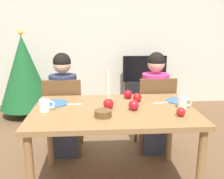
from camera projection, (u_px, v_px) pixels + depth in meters
The scene contains 21 objects.
back_wall at pixel (103, 35), 4.51m from camera, with size 6.40×0.10×2.60m, color beige.
dining_table at pixel (114, 118), 2.15m from camera, with size 1.40×0.90×0.75m.
chair_left at pixel (64, 112), 2.74m from camera, with size 0.40×0.40×0.90m.
chair_right at pixel (155, 110), 2.81m from camera, with size 0.40×0.40×0.90m.
person_left_child at pixel (64, 107), 2.76m from camera, with size 0.30×0.30×1.17m.
person_right_child at pixel (154, 105), 2.83m from camera, with size 0.30×0.30×1.17m.
tv_stand at pixel (144, 94), 4.53m from camera, with size 0.64×0.40×0.48m, color black.
tv at pixel (145, 69), 4.41m from camera, with size 0.79×0.05×0.46m.
christmas_tree at pixel (24, 72), 3.97m from camera, with size 0.83×0.83×1.40m.
candle_centerpiece at pixel (108, 101), 2.10m from camera, with size 0.09×0.09×0.33m.
plate_left at pixel (55, 103), 2.25m from camera, with size 0.24×0.24×0.01m, color teal.
plate_right at pixel (177, 101), 2.33m from camera, with size 0.20×0.20×0.01m, color teal.
mug_left at pixel (45, 105), 2.05m from camera, with size 0.13×0.09×0.10m.
mug_right at pixel (183, 103), 2.11m from camera, with size 0.13×0.08×0.10m.
fork_left at pixel (72, 104), 2.23m from camera, with size 0.18×0.01×0.01m, color silver.
fork_right at pixel (162, 103), 2.28m from camera, with size 0.18×0.01×0.01m, color silver.
bowl_walnuts at pixel (103, 114), 1.93m from camera, with size 0.14×0.14×0.05m, color brown.
apple_near_candle at pixel (128, 94), 2.42m from camera, with size 0.09×0.09×0.09m, color red.
apple_by_left_plate at pixel (181, 112), 1.94m from camera, with size 0.07×0.07×0.07m, color red.
apple_by_right_mug at pixel (134, 105), 2.08m from camera, with size 0.09×0.09×0.09m, color red.
apple_far_edge at pixel (137, 97), 2.31m from camera, with size 0.08×0.08×0.08m, color #B51514.
Camera 1 is at (-0.16, -2.02, 1.43)m, focal length 39.39 mm.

